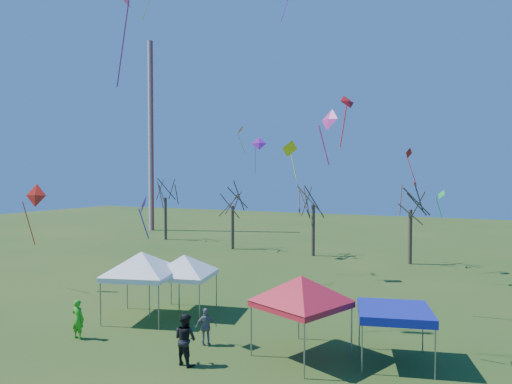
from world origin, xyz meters
TOP-DOWN VIEW (x-y plane):
  - ground at (0.00, 0.00)m, footprint 140.00×140.00m
  - radio_mast at (-28.00, 34.00)m, footprint 0.70×0.70m
  - tree_0 at (-20.85, 27.38)m, footprint 3.83×3.83m
  - tree_1 at (-10.77, 24.65)m, footprint 3.42×3.42m
  - tree_2 at (-2.37, 24.38)m, footprint 3.71×3.71m
  - tree_3 at (6.03, 24.04)m, footprint 3.59×3.59m
  - tent_white_west at (-4.58, 3.28)m, footprint 4.28×4.28m
  - tent_white_mid at (-3.14, 4.94)m, footprint 3.95×3.95m
  - tent_red at (4.38, 2.05)m, footprint 3.95×3.95m
  - tent_blue at (7.82, 3.00)m, footprint 3.30×3.30m
  - person_green at (-5.27, -0.22)m, footprint 0.64×0.42m
  - person_grey at (0.27, 1.53)m, footprint 0.95×0.90m
  - person_dark at (0.60, -0.53)m, footprint 1.09×0.92m
  - kite_13 at (-8.11, 21.15)m, footprint 0.89×1.13m
  - kite_1 at (-2.34, 0.66)m, footprint 0.69×0.89m
  - kite_17 at (4.52, 8.72)m, footprint 1.04×1.10m
  - kite_27 at (5.31, 2.58)m, footprint 0.96×0.80m
  - kite_11 at (-1.06, 14.93)m, footprint 1.31×1.45m
  - kite_2 at (-7.58, 23.96)m, footprint 1.59×1.27m
  - kite_14 at (-14.42, 5.09)m, footprint 1.53×1.06m
  - kite_22 at (6.21, 20.99)m, footprint 0.92×1.04m
  - kite_19 at (8.66, 17.77)m, footprint 0.76×0.83m

SIDE VIEW (x-z plane):
  - ground at x=0.00m, z-range 0.00..0.00m
  - person_grey at x=0.27m, z-range 0.00..1.58m
  - person_green at x=-5.27m, z-range 0.00..1.74m
  - person_dark at x=0.60m, z-range 0.00..1.96m
  - tent_blue at x=7.82m, z-range 0.89..3.02m
  - tent_white_mid at x=-3.14m, z-range 1.09..4.65m
  - tent_red at x=4.38m, z-range 1.16..4.92m
  - tent_white_west at x=-4.58m, z-range 1.20..5.12m
  - tree_1 at x=-10.77m, z-range 2.02..9.56m
  - kite_19 at x=8.66m, z-range 4.97..6.89m
  - kite_1 at x=-2.34m, z-range 5.00..6.93m
  - kite_14 at x=-14.42m, z-range 3.98..7.95m
  - tree_3 at x=6.03m, z-range 2.12..10.03m
  - tree_2 at x=-2.37m, z-range 2.20..10.38m
  - tree_0 at x=-20.85m, z-range 2.27..10.70m
  - kite_22 at x=6.21m, z-range 7.39..10.31m
  - kite_11 at x=-1.06m, z-range 7.71..10.56m
  - kite_27 at x=5.31m, z-range 8.28..10.53m
  - kite_2 at x=-7.58m, z-range 8.53..12.02m
  - kite_17 at x=4.52m, z-range 9.66..12.43m
  - kite_13 at x=-8.11m, z-range 10.03..12.55m
  - radio_mast at x=-28.00m, z-range 0.00..25.00m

